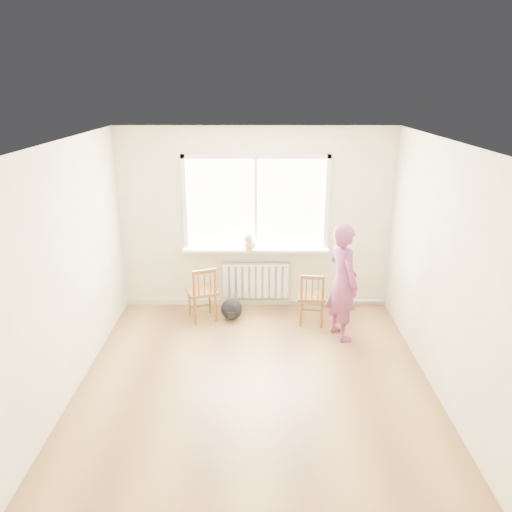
{
  "coord_description": "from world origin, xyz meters",
  "views": [
    {
      "loc": [
        0.03,
        -4.85,
        3.23
      ],
      "look_at": [
        0.01,
        1.2,
        1.15
      ],
      "focal_mm": 35.0,
      "sensor_mm": 36.0,
      "label": 1
    }
  ],
  "objects_px": {
    "chair_left": "(203,294)",
    "cat": "(250,242)",
    "person": "(343,282)",
    "chair_right": "(312,298)",
    "backpack": "(232,309)"
  },
  "relations": [
    {
      "from": "cat",
      "to": "chair_right",
      "type": "bearing_deg",
      "value": -20.0
    },
    {
      "from": "chair_left",
      "to": "cat",
      "type": "xyz_separation_m",
      "value": [
        0.67,
        0.37,
        0.66
      ]
    },
    {
      "from": "chair_left",
      "to": "person",
      "type": "distance_m",
      "value": 1.99
    },
    {
      "from": "chair_left",
      "to": "cat",
      "type": "bearing_deg",
      "value": -172.5
    },
    {
      "from": "chair_left",
      "to": "person",
      "type": "bearing_deg",
      "value": 144.52
    },
    {
      "from": "chair_right",
      "to": "backpack",
      "type": "bearing_deg",
      "value": -1.19
    },
    {
      "from": "chair_left",
      "to": "backpack",
      "type": "bearing_deg",
      "value": 164.59
    },
    {
      "from": "chair_right",
      "to": "person",
      "type": "distance_m",
      "value": 0.64
    },
    {
      "from": "chair_left",
      "to": "chair_right",
      "type": "distance_m",
      "value": 1.55
    },
    {
      "from": "chair_left",
      "to": "cat",
      "type": "distance_m",
      "value": 1.01
    },
    {
      "from": "person",
      "to": "backpack",
      "type": "bearing_deg",
      "value": 49.77
    },
    {
      "from": "chair_left",
      "to": "person",
      "type": "xyz_separation_m",
      "value": [
        1.9,
        -0.48,
        0.37
      ]
    },
    {
      "from": "chair_left",
      "to": "cat",
      "type": "relative_size",
      "value": 1.77
    },
    {
      "from": "chair_right",
      "to": "cat",
      "type": "relative_size",
      "value": 1.68
    },
    {
      "from": "backpack",
      "to": "chair_right",
      "type": "bearing_deg",
      "value": -7.69
    }
  ]
}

